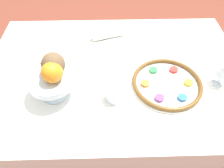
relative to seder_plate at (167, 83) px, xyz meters
The scene contains 9 objects.
ground_plane 0.79m from the seder_plate, 25.92° to the right, with size 8.00×8.00×0.00m, color brown.
dining_table 0.46m from the seder_plate, 25.92° to the right, with size 1.34×0.93×0.73m.
seder_plate is the anchor object (origin of this frame).
fruit_stand 0.53m from the seder_plate, ahead, with size 0.20×0.20×0.11m.
orange_fruit 0.53m from the seder_plate, ahead, with size 0.09×0.09×0.09m.
coconut 0.53m from the seder_plate, ahead, with size 0.10×0.10×0.10m.
bread_plate 0.63m from the seder_plate, 19.47° to the right, with size 0.17×0.17×0.02m.
napkin_roll 0.48m from the seder_plate, 54.98° to the right, with size 0.20×0.10×0.05m.
cup_near 0.26m from the seder_plate, 16.42° to the left, with size 0.08×0.08×0.06m.
Camera 1 is at (0.04, 0.80, 1.52)m, focal length 35.00 mm.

